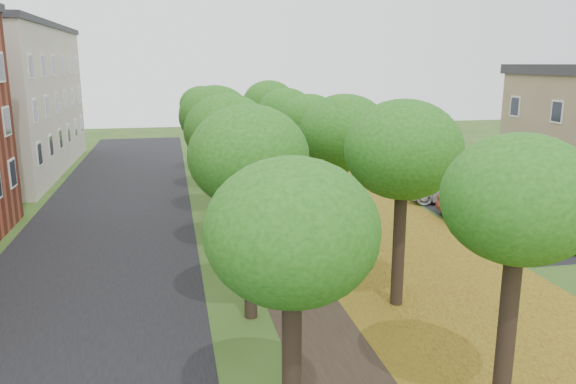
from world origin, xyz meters
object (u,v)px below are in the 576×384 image
car_silver (552,236)px  car_white (455,188)px  car_grey (497,211)px  car_red (482,203)px

car_silver → car_white: car_white is taller
car_grey → car_white: car_white is taller
car_grey → car_white: bearing=7.2°
car_silver → car_grey: car_grey is taller
car_red → car_white: car_white is taller
car_silver → car_red: bearing=25.0°
car_red → car_white: size_ratio=0.80×
car_silver → car_white: (0.16, 8.68, 0.14)m
car_white → car_grey: bearing=-167.5°
car_red → car_grey: 1.33m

